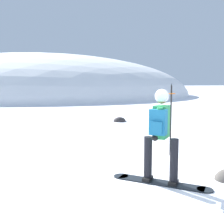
# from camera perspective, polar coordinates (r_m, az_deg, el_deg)

# --- Properties ---
(ground_plane) EXTENTS (300.00, 300.00, 0.00)m
(ground_plane) POSITION_cam_1_polar(r_m,az_deg,el_deg) (5.22, 8.03, -14.40)
(ground_plane) COLOR white
(ridge_peak_main) EXTENTS (42.38, 38.14, 11.70)m
(ridge_peak_main) POSITION_cam_1_polar(r_m,az_deg,el_deg) (41.52, -14.11, 3.41)
(ridge_peak_main) COLOR white
(ridge_peak_main) RESTS_ON ground
(snowboarder_main) EXTENTS (1.46, 1.30, 1.71)m
(snowboarder_main) POSITION_cam_1_polar(r_m,az_deg,el_deg) (4.95, 10.09, -4.51)
(snowboarder_main) COLOR black
(snowboarder_main) RESTS_ON ground
(piste_marker_near) EXTENTS (0.20, 0.20, 1.82)m
(piste_marker_near) POSITION_cam_1_polar(r_m,az_deg,el_deg) (6.98, 12.16, -0.47)
(piste_marker_near) COLOR black
(piste_marker_near) RESTS_ON ground
(rock_dark) EXTENTS (0.60, 0.51, 0.42)m
(rock_dark) POSITION_cam_1_polar(r_m,az_deg,el_deg) (12.94, 1.59, -1.99)
(rock_dark) COLOR #383333
(rock_dark) RESTS_ON ground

